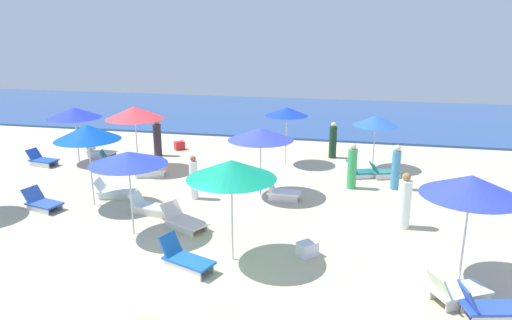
# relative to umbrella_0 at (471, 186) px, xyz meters

# --- Properties ---
(ground_plane) EXTENTS (60.00, 60.00, 0.00)m
(ground_plane) POSITION_rel_umbrella_0_xyz_m (-6.96, -2.35, -2.37)
(ground_plane) COLOR beige
(ocean) EXTENTS (60.00, 14.32, 0.12)m
(ocean) POSITION_rel_umbrella_0_xyz_m (-6.96, 20.48, -2.31)
(ocean) COLOR #264A8D
(ocean) RESTS_ON ground_plane
(umbrella_0) EXTENTS (2.23, 2.23, 2.62)m
(umbrella_0) POSITION_rel_umbrella_0_xyz_m (0.00, 0.00, 0.00)
(umbrella_0) COLOR silver
(umbrella_0) RESTS_ON ground_plane
(lounge_chair_0_0) EXTENTS (1.33, 0.83, 0.79)m
(lounge_chair_0_0) POSITION_rel_umbrella_0_xyz_m (0.22, -1.56, -2.09)
(lounge_chair_0_0) COLOR silver
(lounge_chair_0_0) RESTS_ON ground_plane
(lounge_chair_0_1) EXTENTS (1.49, 1.20, 0.81)m
(lounge_chair_0_1) POSITION_rel_umbrella_0_xyz_m (-0.28, -1.05, -2.08)
(lounge_chair_0_1) COLOR silver
(lounge_chair_0_1) RESTS_ON ground_plane
(umbrella_1) EXTENTS (2.38, 2.38, 2.68)m
(umbrella_1) POSITION_rel_umbrella_0_xyz_m (-11.48, 6.67, 0.06)
(umbrella_1) COLOR silver
(umbrella_1) RESTS_ON ground_plane
(lounge_chair_1_0) EXTENTS (1.36, 0.96, 0.74)m
(lounge_chair_1_0) POSITION_rel_umbrella_0_xyz_m (-12.65, 6.82, -2.11)
(lounge_chair_1_0) COLOR silver
(lounge_chair_1_0) RESTS_ON ground_plane
(lounge_chair_1_1) EXTENTS (1.50, 1.05, 0.74)m
(lounge_chair_1_1) POSITION_rel_umbrella_0_xyz_m (-10.71, 5.92, -2.09)
(lounge_chair_1_1) COLOR silver
(lounge_chair_1_1) RESTS_ON ground_plane
(umbrella_2) EXTENTS (1.88, 1.88, 2.28)m
(umbrella_2) POSITION_rel_umbrella_0_xyz_m (-1.83, 8.95, -0.31)
(umbrella_2) COLOR silver
(umbrella_2) RESTS_ON ground_plane
(lounge_chair_2_0) EXTENTS (1.32, 0.92, 0.66)m
(lounge_chair_2_0) POSITION_rel_umbrella_0_xyz_m (-1.43, 7.69, -2.11)
(lounge_chair_2_0) COLOR silver
(lounge_chair_2_0) RESTS_ON ground_plane
(lounge_chair_2_1) EXTENTS (1.60, 1.09, 0.70)m
(lounge_chair_2_1) POSITION_rel_umbrella_0_xyz_m (-2.21, 7.64, -2.13)
(lounge_chair_2_1) COLOR silver
(lounge_chair_2_1) RESTS_ON ground_plane
(umbrella_3) EXTENTS (2.18, 2.18, 2.48)m
(umbrella_3) POSITION_rel_umbrella_0_xyz_m (-8.75, 0.74, -0.08)
(umbrella_3) COLOR silver
(umbrella_3) RESTS_ON ground_plane
(lounge_chair_3_0) EXTENTS (1.64, 1.29, 0.66)m
(lounge_chair_3_0) POSITION_rel_umbrella_0_xyz_m (-7.49, 1.45, -2.13)
(lounge_chair_3_0) COLOR silver
(lounge_chair_3_0) RESTS_ON ground_plane
(lounge_chair_3_1) EXTENTS (1.51, 0.79, 0.65)m
(lounge_chair_3_1) POSITION_rel_umbrella_0_xyz_m (-8.91, 2.27, -2.13)
(lounge_chair_3_1) COLOR silver
(lounge_chair_3_1) RESTS_ON ground_plane
(umbrella_4) EXTENTS (2.28, 2.28, 2.44)m
(umbrella_4) POSITION_rel_umbrella_0_xyz_m (-14.60, 7.22, -0.16)
(umbrella_4) COLOR silver
(umbrella_4) RESTS_ON ground_plane
(lounge_chair_4_0) EXTENTS (1.46, 0.72, 0.71)m
(lounge_chair_4_0) POSITION_rel_umbrella_0_xyz_m (-14.06, 8.06, -2.10)
(lounge_chair_4_0) COLOR silver
(lounge_chair_4_0) RESTS_ON ground_plane
(lounge_chair_4_1) EXTENTS (1.36, 0.81, 0.70)m
(lounge_chair_4_1) POSITION_rel_umbrella_0_xyz_m (-15.83, 6.35, -2.11)
(lounge_chair_4_1) COLOR silver
(lounge_chair_4_1) RESTS_ON ground_plane
(umbrella_5) EXTENTS (2.30, 2.30, 2.46)m
(umbrella_5) POSITION_rel_umbrella_0_xyz_m (-5.81, 4.70, -0.13)
(umbrella_5) COLOR silver
(umbrella_5) RESTS_ON ground_plane
(lounge_chair_5_0) EXTENTS (1.24, 0.60, 0.83)m
(lounge_chair_5_0) POSITION_rel_umbrella_0_xyz_m (-5.01, 4.39, -2.07)
(lounge_chair_5_0) COLOR silver
(lounge_chair_5_0) RESTS_ON ground_plane
(umbrella_6) EXTENTS (2.25, 2.25, 2.68)m
(umbrella_6) POSITION_rel_umbrella_0_xyz_m (-5.53, -0.16, 0.07)
(umbrella_6) COLOR silver
(umbrella_6) RESTS_ON ground_plane
(lounge_chair_6_0) EXTENTS (1.50, 1.03, 0.82)m
(lounge_chair_6_0) POSITION_rel_umbrella_0_xyz_m (-6.53, -0.92, -2.08)
(lounge_chair_6_0) COLOR silver
(lounge_chair_6_0) RESTS_ON ground_plane
(umbrella_8) EXTENTS (2.13, 2.13, 2.76)m
(umbrella_8) POSITION_rel_umbrella_0_xyz_m (-11.10, 2.56, 0.14)
(umbrella_8) COLOR silver
(umbrella_8) RESTS_ON ground_plane
(lounge_chair_8_0) EXTENTS (1.37, 0.94, 0.70)m
(lounge_chair_8_0) POSITION_rel_umbrella_0_xyz_m (-12.56, 1.84, -2.12)
(lounge_chair_8_0) COLOR silver
(lounge_chair_8_0) RESTS_ON ground_plane
(lounge_chair_8_1) EXTENTS (1.48, 0.93, 0.66)m
(lounge_chair_8_1) POSITION_rel_umbrella_0_xyz_m (-10.81, 3.42, -2.11)
(lounge_chair_8_1) COLOR silver
(lounge_chair_8_1) RESTS_ON ground_plane
(umbrella_9) EXTENTS (1.84, 1.84, 2.51)m
(umbrella_9) POSITION_rel_umbrella_0_xyz_m (-5.54, 8.82, -0.05)
(umbrella_9) COLOR silver
(umbrella_9) RESTS_ON ground_plane
(beachgoer_0) EXTENTS (0.52, 0.52, 1.73)m
(beachgoer_0) POSITION_rel_umbrella_0_xyz_m (-11.57, 8.92, -1.56)
(beachgoer_0) COLOR #2E2632
(beachgoer_0) RESTS_ON ground_plane
(beachgoer_1) EXTENTS (0.55, 0.55, 1.71)m
(beachgoer_1) POSITION_rel_umbrella_0_xyz_m (-1.08, 2.88, -1.58)
(beachgoer_1) COLOR white
(beachgoer_1) RESTS_ON ground_plane
(beachgoer_2) EXTENTS (0.48, 0.48, 1.66)m
(beachgoer_2) POSITION_rel_umbrella_0_xyz_m (-3.60, 10.27, -1.60)
(beachgoer_2) COLOR #193922
(beachgoer_2) RESTS_ON ground_plane
(beachgoer_3) EXTENTS (0.32, 0.32, 1.56)m
(beachgoer_3) POSITION_rel_umbrella_0_xyz_m (-8.01, 3.87, -1.63)
(beachgoer_3) COLOR white
(beachgoer_3) RESTS_ON ground_plane
(beachgoer_4) EXTENTS (0.37, 0.37, 1.69)m
(beachgoer_4) POSITION_rel_umbrella_0_xyz_m (-1.09, 6.40, -1.57)
(beachgoer_4) COLOR teal
(beachgoer_4) RESTS_ON ground_plane
(beachgoer_5) EXTENTS (0.43, 0.43, 1.72)m
(beachgoer_5) POSITION_rel_umbrella_0_xyz_m (-2.66, 6.16, -1.56)
(beachgoer_5) COLOR #3AA65C
(beachgoer_5) RESTS_ON ground_plane
(cooler_box_0) EXTENTS (0.61, 0.61, 0.40)m
(cooler_box_0) POSITION_rel_umbrella_0_xyz_m (-3.67, 0.43, -2.17)
(cooler_box_0) COLOR silver
(cooler_box_0) RESTS_ON ground_plane
(cooler_box_1) EXTENTS (0.57, 0.56, 0.41)m
(cooler_box_1) POSITION_rel_umbrella_0_xyz_m (-10.99, 10.16, -2.16)
(cooler_box_1) COLOR red
(cooler_box_1) RESTS_ON ground_plane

